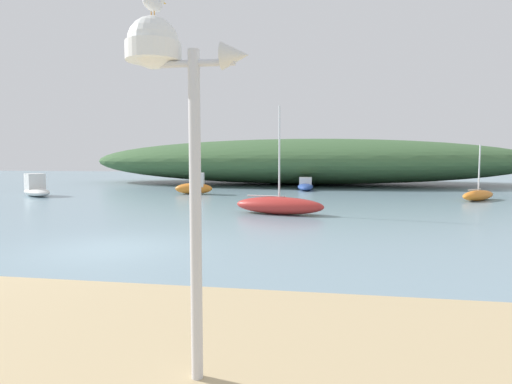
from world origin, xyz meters
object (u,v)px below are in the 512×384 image
(motorboat_centre_water, at_px, (36,188))
(sailboat_outer_mooring, at_px, (279,205))
(motorboat_east_reach, at_px, (195,186))
(seagull_on_radar, at_px, (154,3))
(motorboat_far_left, at_px, (305,185))
(sailboat_west_reach, at_px, (478,195))
(mast_structure, at_px, (168,79))

(motorboat_centre_water, relative_size, sailboat_outer_mooring, 0.75)
(motorboat_east_reach, bearing_deg, seagull_on_radar, -73.22)
(motorboat_far_left, height_order, motorboat_centre_water, motorboat_centre_water)
(motorboat_centre_water, height_order, sailboat_west_reach, sailboat_west_reach)
(seagull_on_radar, height_order, motorboat_east_reach, seagull_on_radar)
(mast_structure, relative_size, sailboat_west_reach, 1.15)
(mast_structure, height_order, sailboat_west_reach, mast_structure)
(motorboat_east_reach, height_order, sailboat_west_reach, sailboat_west_reach)
(motorboat_far_left, relative_size, sailboat_outer_mooring, 0.82)
(sailboat_west_reach, distance_m, sailboat_outer_mooring, 13.23)
(motorboat_far_left, bearing_deg, sailboat_outer_mooring, -91.94)
(mast_structure, distance_m, sailboat_outer_mooring, 14.63)
(seagull_on_radar, xyz_separation_m, sailboat_outer_mooring, (-0.31, 14.33, -3.63))
(sailboat_west_reach, bearing_deg, sailboat_outer_mooring, -144.24)
(motorboat_centre_water, bearing_deg, sailboat_outer_mooring, -20.51)
(mast_structure, xyz_separation_m, motorboat_east_reach, (-7.22, 23.49, -2.74))
(motorboat_far_left, distance_m, sailboat_west_reach, 12.11)
(motorboat_centre_water, distance_m, sailboat_west_reach, 27.28)
(seagull_on_radar, height_order, motorboat_far_left, seagull_on_radar)
(motorboat_centre_water, bearing_deg, motorboat_east_reach, 17.03)
(motorboat_centre_water, bearing_deg, motorboat_far_left, 25.23)
(motorboat_east_reach, bearing_deg, sailboat_outer_mooring, -53.51)
(motorboat_east_reach, relative_size, sailboat_outer_mooring, 0.56)
(mast_structure, relative_size, motorboat_centre_water, 1.05)
(seagull_on_radar, bearing_deg, sailboat_outer_mooring, 91.24)
(motorboat_east_reach, bearing_deg, motorboat_centre_water, -162.97)
(sailboat_west_reach, bearing_deg, motorboat_far_left, 147.89)
(sailboat_west_reach, bearing_deg, motorboat_east_reach, 175.37)
(motorboat_far_left, distance_m, motorboat_centre_water, 18.76)
(mast_structure, xyz_separation_m, sailboat_west_reach, (10.29, 22.07, -2.96))
(mast_structure, relative_size, motorboat_far_left, 0.95)
(sailboat_west_reach, bearing_deg, seagull_on_radar, -115.30)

